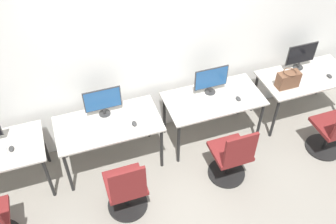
{
  "coord_description": "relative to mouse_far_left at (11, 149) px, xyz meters",
  "views": [
    {
      "loc": [
        -1.05,
        -2.89,
        3.94
      ],
      "look_at": [
        0.0,
        0.13,
        0.87
      ],
      "focal_mm": 40.0,
      "sensor_mm": 36.0,
      "label": 1
    }
  ],
  "objects": [
    {
      "name": "desk_far_right",
      "position": [
        3.91,
        0.05,
        -0.09
      ],
      "size": [
        1.27,
        0.67,
        0.72
      ],
      "color": "#BCB7AD",
      "rests_on": "ground_plane"
    },
    {
      "name": "monitor_right",
      "position": [
        2.51,
        0.18,
        0.2
      ],
      "size": [
        0.46,
        0.15,
        0.39
      ],
      "color": "#2D2D2D",
      "rests_on": "desk_right"
    },
    {
      "name": "mouse_far_left",
      "position": [
        0.0,
        0.0,
        0.0
      ],
      "size": [
        0.06,
        0.09,
        0.03
      ],
      "color": "#333333",
      "rests_on": "desk_far_left"
    },
    {
      "name": "monitor_far_right",
      "position": [
        3.91,
        0.26,
        0.2
      ],
      "size": [
        0.46,
        0.15,
        0.39
      ],
      "color": "#2D2D2D",
      "rests_on": "desk_far_right"
    },
    {
      "name": "mouse_left",
      "position": [
        1.41,
        -0.07,
        0.0
      ],
      "size": [
        0.06,
        0.09,
        0.03
      ],
      "color": "#333333",
      "rests_on": "desk_left"
    },
    {
      "name": "office_chair_right",
      "position": [
        2.45,
        -0.69,
        -0.36
      ],
      "size": [
        0.48,
        0.48,
        0.91
      ],
      "color": "black",
      "rests_on": "ground_plane"
    },
    {
      "name": "handbag",
      "position": [
        3.53,
        -0.05,
        0.1
      ],
      "size": [
        0.3,
        0.18,
        0.25
      ],
      "color": "brown",
      "rests_on": "desk_far_right"
    },
    {
      "name": "mouse_far_right",
      "position": [
        4.2,
        -0.07,
        0.0
      ],
      "size": [
        0.06,
        0.09,
        0.03
      ],
      "color": "#333333",
      "rests_on": "desk_far_right"
    },
    {
      "name": "desk_right",
      "position": [
        2.51,
        0.05,
        -0.09
      ],
      "size": [
        1.27,
        0.67,
        0.72
      ],
      "color": "#BCB7AD",
      "rests_on": "ground_plane"
    },
    {
      "name": "ground_plane",
      "position": [
        1.82,
        -0.28,
        -0.73
      ],
      "size": [
        20.0,
        20.0,
        0.0
      ],
      "primitive_type": "plane",
      "color": "gray"
    },
    {
      "name": "desk_left",
      "position": [
        1.12,
        0.05,
        -0.09
      ],
      "size": [
        1.27,
        0.67,
        0.72
      ],
      "color": "#BCB7AD",
      "rests_on": "ground_plane"
    },
    {
      "name": "office_chair_far_right",
      "position": [
        3.9,
        -0.73,
        -0.36
      ],
      "size": [
        0.48,
        0.48,
        0.91
      ],
      "color": "black",
      "rests_on": "ground_plane"
    },
    {
      "name": "monitor_left",
      "position": [
        1.12,
        0.23,
        0.2
      ],
      "size": [
        0.46,
        0.15,
        0.39
      ],
      "color": "#2D2D2D",
      "rests_on": "desk_left"
    },
    {
      "name": "keyboard_right",
      "position": [
        2.51,
        -0.05,
        -0.01
      ],
      "size": [
        0.46,
        0.14,
        0.02
      ],
      "color": "silver",
      "rests_on": "desk_right"
    },
    {
      "name": "keyboard_left",
      "position": [
        1.12,
        -0.08,
        -0.01
      ],
      "size": [
        0.46,
        0.14,
        0.02
      ],
      "color": "silver",
      "rests_on": "desk_left"
    },
    {
      "name": "office_chair_left",
      "position": [
        1.12,
        -0.72,
        -0.36
      ],
      "size": [
        0.48,
        0.48,
        0.91
      ],
      "color": "black",
      "rests_on": "ground_plane"
    },
    {
      "name": "mouse_right",
      "position": [
        2.8,
        -0.08,
        0.0
      ],
      "size": [
        0.06,
        0.09,
        0.03
      ],
      "color": "#333333",
      "rests_on": "desk_right"
    },
    {
      "name": "keyboard_far_right",
      "position": [
        3.91,
        -0.05,
        -0.01
      ],
      "size": [
        0.46,
        0.14,
        0.02
      ],
      "color": "silver",
      "rests_on": "desk_far_right"
    },
    {
      "name": "wall_back",
      "position": [
        1.82,
        0.51,
        0.67
      ],
      "size": [
        12.0,
        0.05,
        2.8
      ],
      "color": "silver",
      "rests_on": "ground_plane"
    }
  ]
}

